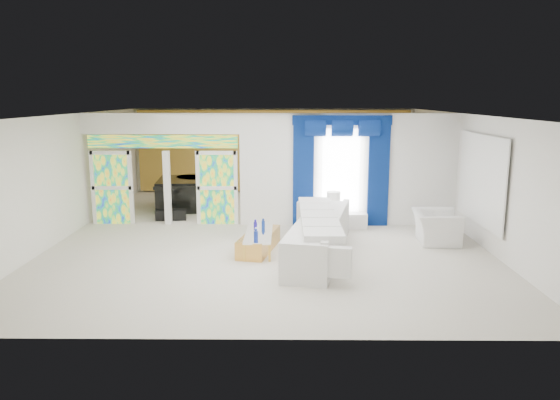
{
  "coord_description": "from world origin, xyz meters",
  "views": [
    {
      "loc": [
        0.42,
        -13.04,
        3.42
      ],
      "look_at": [
        0.3,
        -1.2,
        1.1
      ],
      "focal_mm": 33.87,
      "sensor_mm": 36.0,
      "label": 1
    }
  ],
  "objects_px": {
    "grand_piano": "(182,194)",
    "armchair": "(436,227)",
    "coffee_table": "(259,242)",
    "console_table": "(344,220)",
    "white_sofa": "(319,237)"
  },
  "relations": [
    {
      "from": "white_sofa",
      "to": "armchair",
      "type": "bearing_deg",
      "value": 31.22
    },
    {
      "from": "grand_piano",
      "to": "armchair",
      "type": "bearing_deg",
      "value": -35.35
    },
    {
      "from": "white_sofa",
      "to": "console_table",
      "type": "xyz_separation_m",
      "value": [
        0.82,
        2.42,
        -0.21
      ]
    },
    {
      "from": "armchair",
      "to": "white_sofa",
      "type": "bearing_deg",
      "value": 113.48
    },
    {
      "from": "console_table",
      "to": "armchair",
      "type": "relative_size",
      "value": 1.01
    },
    {
      "from": "white_sofa",
      "to": "console_table",
      "type": "height_order",
      "value": "white_sofa"
    },
    {
      "from": "console_table",
      "to": "white_sofa",
      "type": "bearing_deg",
      "value": -108.67
    },
    {
      "from": "white_sofa",
      "to": "console_table",
      "type": "bearing_deg",
      "value": 83.3
    },
    {
      "from": "console_table",
      "to": "grand_piano",
      "type": "xyz_separation_m",
      "value": [
        -4.79,
        2.47,
        0.26
      ]
    },
    {
      "from": "coffee_table",
      "to": "armchair",
      "type": "distance_m",
      "value": 4.24
    },
    {
      "from": "coffee_table",
      "to": "grand_piano",
      "type": "xyz_separation_m",
      "value": [
        -2.63,
        4.59,
        0.26
      ]
    },
    {
      "from": "console_table",
      "to": "grand_piano",
      "type": "distance_m",
      "value": 5.4
    },
    {
      "from": "coffee_table",
      "to": "white_sofa",
      "type": "bearing_deg",
      "value": -12.53
    },
    {
      "from": "white_sofa",
      "to": "coffee_table",
      "type": "xyz_separation_m",
      "value": [
        -1.35,
        0.3,
        -0.2
      ]
    },
    {
      "from": "console_table",
      "to": "grand_piano",
      "type": "bearing_deg",
      "value": 152.76
    }
  ]
}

